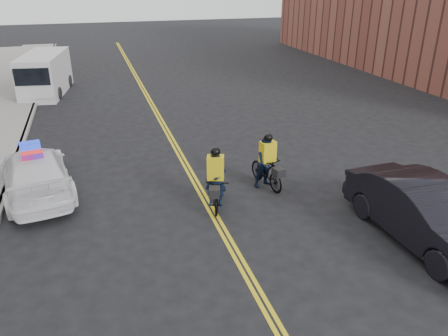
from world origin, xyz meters
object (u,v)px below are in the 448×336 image
dark_sedan (425,213)px  cyclist_near (216,186)px  police_cruiser (35,173)px  cargo_van (45,75)px  cyclist_far (267,166)px

dark_sedan → cyclist_near: cyclist_near is taller
police_cruiser → cargo_van: (-0.53, 13.48, 0.41)m
cargo_van → dark_sedan: bearing=-52.9°
police_cruiser → cyclist_near: (5.22, -2.43, -0.06)m
police_cruiser → cyclist_far: (7.18, -1.67, 0.01)m
police_cruiser → cargo_van: size_ratio=0.90×
police_cruiser → dark_sedan: bearing=139.5°
cyclist_near → cyclist_far: (1.96, 0.76, 0.07)m
dark_sedan → cyclist_near: 5.76m
police_cruiser → cargo_van: 13.50m
cargo_van → cyclist_near: (5.75, -15.91, -0.46)m
cyclist_near → cyclist_far: size_ratio=1.08×
police_cruiser → cargo_van: bearing=-97.5°
police_cruiser → cyclist_far: bearing=157.2°
dark_sedan → cyclist_near: (-4.62, 3.43, -0.16)m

